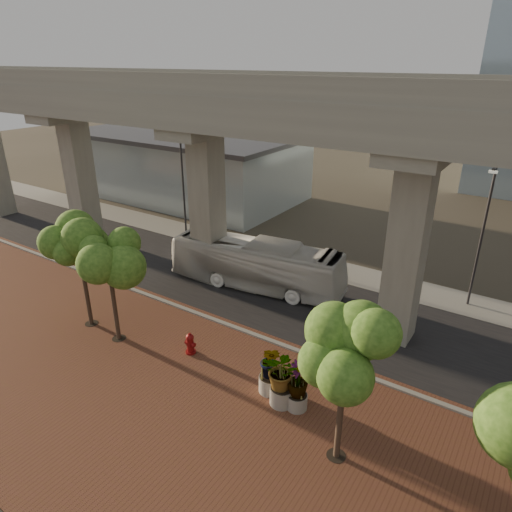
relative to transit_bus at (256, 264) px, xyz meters
The scene contains 17 objects.
ground 4.22m from the transit_bus, 42.54° to the right, with size 160.00×160.00×0.00m, color #3A352A.
brick_plaza 11.15m from the transit_bus, 74.77° to the right, with size 70.00×13.00×0.06m, color brown.
asphalt_road 3.33m from the transit_bus, 12.88° to the right, with size 90.00×8.00×0.04m, color black.
curb_strip 5.68m from the transit_bus, 58.10° to the right, with size 70.00×0.25×0.16m, color gray.
far_sidewalk 5.83m from the transit_bus, 59.03° to the left, with size 90.00×3.00×0.06m, color gray.
transit_viaduct 6.50m from the transit_bus, 12.88° to the right, with size 72.00×5.60×12.40m.
station_pavilion 21.75m from the transit_bus, 142.04° to the left, with size 23.00×13.00×6.30m.
transit_bus is the anchor object (origin of this frame).
fire_hydrant 7.73m from the transit_bus, 80.74° to the right, with size 0.55×0.49×1.10m.
planter_front 10.52m from the transit_bus, 50.83° to the right, with size 2.22×2.22×2.44m.
planter_right 10.87m from the transit_bus, 47.86° to the right, with size 2.04×2.04×2.18m.
planter_left 9.74m from the transit_bus, 53.15° to the right, with size 2.10×2.10×2.31m.
street_tree_far_west 10.24m from the transit_bus, 120.05° to the right, with size 3.43×3.43×5.92m.
street_tree_near_west 9.55m from the transit_bus, 106.71° to the right, with size 3.16×3.16×6.01m.
street_tree_near_east 13.86m from the transit_bus, 44.32° to the right, with size 3.56×3.56×6.37m.
streetlamp_west 10.52m from the transit_bus, 157.60° to the left, with size 0.42×1.24×8.54m.
streetlamp_east 12.73m from the transit_bus, 22.54° to the left, with size 0.40×1.17×8.06m.
Camera 1 is at (10.99, -18.35, 13.08)m, focal length 32.00 mm.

